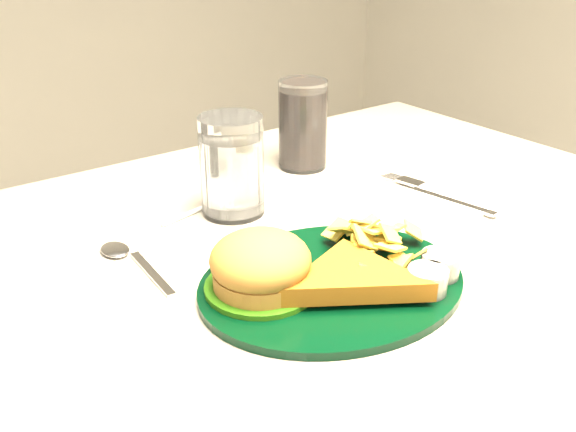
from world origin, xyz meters
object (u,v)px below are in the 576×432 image
cola_glass (303,125)px  fork_napkin (447,199)px  dinner_plate (333,259)px  water_glass (232,166)px

cola_glass → fork_napkin: size_ratio=0.82×
dinner_plate → cola_glass: 0.38m
water_glass → fork_napkin: (0.26, -0.16, -0.06)m
dinner_plate → fork_napkin: dinner_plate is taller
water_glass → fork_napkin: 0.31m
dinner_plate → cola_glass: size_ratio=2.15×
dinner_plate → fork_napkin: bearing=22.7°
water_glass → fork_napkin: size_ratio=0.79×
cola_glass → water_glass: bearing=-155.7°
cola_glass → fork_napkin: cola_glass is taller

